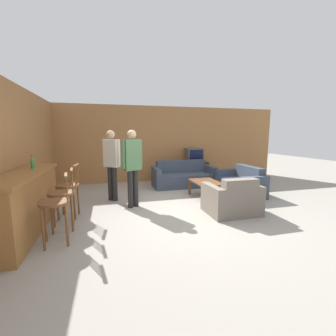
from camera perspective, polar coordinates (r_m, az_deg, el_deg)
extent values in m
plane|color=gray|center=(4.78, 4.94, -11.50)|extent=(24.00, 24.00, 0.00)
cube|color=#9E6B3D|center=(7.92, -3.68, 6.10)|extent=(9.40, 0.08, 2.60)
cube|color=#9E6B3D|center=(5.76, -32.08, 3.90)|extent=(0.08, 8.55, 2.60)
cube|color=brown|center=(4.44, -32.49, -7.85)|extent=(0.47, 2.32, 0.97)
cube|color=brown|center=(4.33, -33.03, -1.33)|extent=(0.55, 2.38, 0.05)
cylinder|color=brown|center=(3.73, -26.98, -7.84)|extent=(0.50, 0.50, 0.04)
cylinder|color=brown|center=(3.99, -28.76, -11.94)|extent=(0.04, 0.04, 0.62)
cylinder|color=brown|center=(3.71, -29.14, -13.53)|extent=(0.04, 0.04, 0.62)
cylinder|color=brown|center=(3.97, -24.31, -11.73)|extent=(0.04, 0.04, 0.62)
cylinder|color=brown|center=(3.69, -24.32, -13.30)|extent=(0.04, 0.04, 0.62)
cylinder|color=brown|center=(3.81, -24.31, -4.32)|extent=(0.02, 0.02, 0.35)
cylinder|color=brown|center=(3.72, -24.31, -4.60)|extent=(0.02, 0.02, 0.35)
cylinder|color=brown|center=(3.64, -24.31, -4.89)|extent=(0.02, 0.02, 0.35)
cylinder|color=brown|center=(3.55, -24.31, -5.20)|extent=(0.02, 0.02, 0.35)
cube|color=brown|center=(3.64, -24.50, -1.76)|extent=(0.09, 0.37, 0.04)
cylinder|color=brown|center=(4.24, -25.48, -5.84)|extent=(0.49, 0.49, 0.04)
cylinder|color=brown|center=(4.49, -27.06, -9.58)|extent=(0.04, 0.04, 0.62)
cylinder|color=brown|center=(4.20, -27.39, -10.82)|extent=(0.04, 0.04, 0.62)
cylinder|color=brown|center=(4.47, -23.14, -9.40)|extent=(0.04, 0.04, 0.62)
cylinder|color=brown|center=(4.18, -23.18, -10.63)|extent=(0.04, 0.04, 0.62)
cylinder|color=brown|center=(4.32, -23.12, -2.78)|extent=(0.02, 0.02, 0.35)
cylinder|color=brown|center=(4.24, -23.13, -3.00)|extent=(0.02, 0.02, 0.35)
cylinder|color=brown|center=(4.15, -23.14, -3.23)|extent=(0.02, 0.02, 0.35)
cylinder|color=brown|center=(4.07, -23.16, -3.46)|extent=(0.02, 0.02, 0.35)
cube|color=brown|center=(4.16, -23.29, -0.49)|extent=(0.08, 0.37, 0.04)
cylinder|color=brown|center=(4.82, -24.19, -4.11)|extent=(0.48, 0.48, 0.04)
cylinder|color=brown|center=(5.08, -25.17, -7.40)|extent=(0.04, 0.04, 0.62)
cylinder|color=brown|center=(4.80, -26.20, -8.37)|extent=(0.04, 0.04, 0.62)
cylinder|color=brown|center=(5.00, -21.81, -7.44)|extent=(0.04, 0.04, 0.62)
cylinder|color=brown|center=(4.72, -22.65, -8.44)|extent=(0.04, 0.04, 0.62)
cylinder|color=brown|center=(4.86, -21.84, -1.52)|extent=(0.02, 0.02, 0.35)
cylinder|color=brown|center=(4.78, -22.07, -1.70)|extent=(0.02, 0.02, 0.35)
cylinder|color=brown|center=(4.69, -22.31, -1.88)|extent=(0.02, 0.02, 0.35)
cylinder|color=brown|center=(4.61, -22.57, -2.08)|extent=(0.02, 0.02, 0.35)
cube|color=brown|center=(4.71, -22.33, 0.54)|extent=(0.08, 0.37, 0.04)
cube|color=#384251|center=(7.15, 4.00, -3.03)|extent=(1.62, 0.86, 0.41)
cube|color=#384251|center=(7.38, 3.24, 0.48)|extent=(1.62, 0.22, 0.39)
cube|color=#384251|center=(6.90, -2.99, -2.54)|extent=(0.16, 0.86, 0.62)
cube|color=#384251|center=(7.46, 10.48, -1.83)|extent=(0.16, 0.86, 0.62)
cube|color=#70665B|center=(4.94, 15.75, -8.65)|extent=(0.71, 0.81, 0.41)
cube|color=#70665B|center=(4.60, 17.83, -5.00)|extent=(0.71, 0.22, 0.37)
cube|color=#70665B|center=(5.14, 20.02, -6.98)|extent=(0.16, 0.81, 0.61)
cube|color=#70665B|center=(4.71, 11.17, -8.04)|extent=(0.16, 0.81, 0.61)
cube|color=#384251|center=(6.52, 17.71, -4.56)|extent=(0.79, 1.09, 0.41)
cube|color=#384251|center=(6.61, 19.95, -1.11)|extent=(0.22, 1.09, 0.36)
cube|color=#384251|center=(7.02, 15.02, -2.70)|extent=(0.79, 0.16, 0.60)
cube|color=#384251|center=(6.00, 20.97, -4.88)|extent=(0.79, 0.16, 0.60)
cube|color=brown|center=(5.88, 9.61, -3.52)|extent=(0.64, 0.94, 0.04)
cube|color=brown|center=(5.44, 8.74, -6.86)|extent=(0.06, 0.06, 0.40)
cube|color=brown|center=(5.68, 13.96, -6.34)|extent=(0.06, 0.06, 0.40)
cube|color=brown|center=(6.22, 5.55, -4.85)|extent=(0.06, 0.06, 0.40)
cube|color=brown|center=(6.43, 10.26, -4.50)|extent=(0.06, 0.06, 0.40)
cube|color=#2D2319|center=(8.10, 6.55, -0.80)|extent=(0.96, 0.47, 0.66)
cube|color=#4C4C4C|center=(8.03, 6.62, 3.23)|extent=(0.57, 0.45, 0.49)
cube|color=black|center=(7.82, 7.22, 3.08)|extent=(0.50, 0.01, 0.42)
cylinder|color=#2D7F3D|center=(4.72, -31.17, 0.81)|extent=(0.06, 0.06, 0.16)
cone|color=#2D7F3D|center=(4.71, -31.28, 2.19)|extent=(0.06, 0.06, 0.07)
cylinder|color=black|center=(4.71, -31.32, 2.71)|extent=(0.02, 0.02, 0.02)
cylinder|color=black|center=(5.79, -14.42, -3.82)|extent=(0.12, 0.12, 0.85)
cylinder|color=black|center=(5.70, -13.36, -3.97)|extent=(0.12, 0.12, 0.85)
cube|color=beige|center=(5.63, -14.17, 3.67)|extent=(0.40, 0.38, 0.67)
cylinder|color=beige|center=(5.77, -15.83, 3.99)|extent=(0.08, 0.08, 0.62)
cylinder|color=beige|center=(5.49, -12.45, 3.90)|extent=(0.08, 0.08, 0.62)
sphere|color=tan|center=(5.61, -14.34, 8.28)|extent=(0.19, 0.19, 0.19)
cylinder|color=black|center=(5.10, -9.53, -5.34)|extent=(0.12, 0.12, 0.85)
cylinder|color=black|center=(5.17, -8.24, -5.11)|extent=(0.12, 0.12, 0.85)
cube|color=#4C754C|center=(5.01, -9.08, 3.25)|extent=(0.42, 0.32, 0.67)
cylinder|color=#4C754C|center=(4.89, -11.23, 3.39)|extent=(0.08, 0.08, 0.62)
cylinder|color=#4C754C|center=(5.12, -7.05, 3.71)|extent=(0.08, 0.08, 0.62)
sphere|color=tan|center=(4.99, -9.20, 8.43)|extent=(0.19, 0.19, 0.19)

